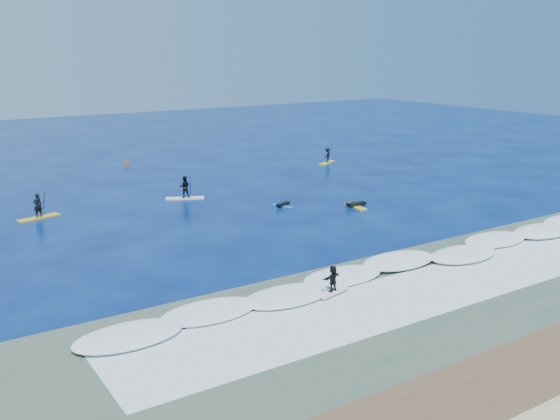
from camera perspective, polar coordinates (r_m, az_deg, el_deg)
ground at (r=42.27m, az=0.99°, el=-1.65°), size 160.00×160.00×0.00m
shallow_water at (r=32.26m, az=15.12°, el=-7.46°), size 90.00×13.00×0.01m
breaking_wave at (r=34.84m, az=10.24°, el=-5.51°), size 40.00×6.00×0.30m
whitewater at (r=32.88m, az=13.83°, el=-6.95°), size 34.00×5.00×0.02m
sup_paddler_left at (r=47.69m, az=-21.25°, el=0.05°), size 3.08×1.51×2.10m
sup_paddler_center at (r=50.79m, az=-8.71°, el=1.91°), size 3.10×2.01×2.16m
sup_paddler_right at (r=66.16m, az=4.36°, el=4.93°), size 2.66×1.87×1.88m
prone_paddler_near at (r=48.08m, az=6.91°, el=0.46°), size 1.79×2.29×0.47m
prone_paddler_far at (r=47.80m, az=0.23°, el=0.45°), size 1.43×1.89×0.38m
wave_surfer at (r=30.85m, az=4.85°, el=-6.42°), size 2.02×0.98×1.41m
marker_buoy at (r=65.66m, az=-13.80°, el=4.10°), size 0.29×0.29×0.70m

